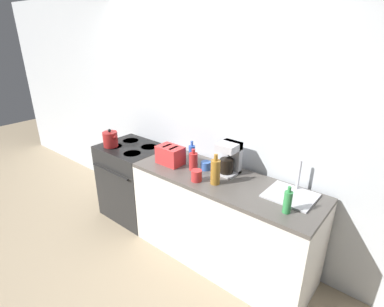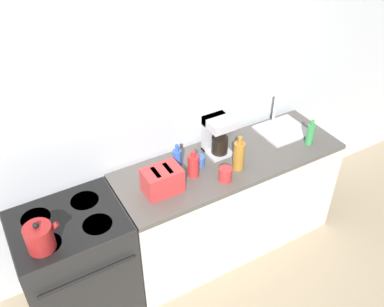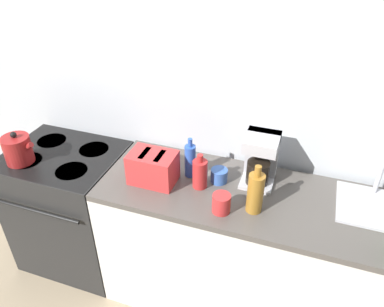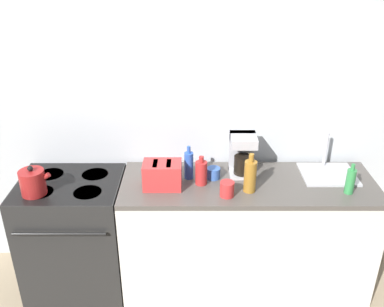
{
  "view_description": "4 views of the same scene",
  "coord_description": "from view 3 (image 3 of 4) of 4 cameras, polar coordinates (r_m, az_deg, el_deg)",
  "views": [
    {
      "loc": [
        1.98,
        -1.75,
        2.2
      ],
      "look_at": [
        0.2,
        0.4,
        1.03
      ],
      "focal_mm": 28.0,
      "sensor_mm": 36.0,
      "label": 1
    },
    {
      "loc": [
        -0.9,
        -1.79,
        2.95
      ],
      "look_at": [
        0.33,
        0.35,
        1.07
      ],
      "focal_mm": 40.0,
      "sensor_mm": 36.0,
      "label": 2
    },
    {
      "loc": [
        0.82,
        -1.31,
        2.26
      ],
      "look_at": [
        0.22,
        0.4,
        1.06
      ],
      "focal_mm": 35.0,
      "sensor_mm": 36.0,
      "label": 3
    },
    {
      "loc": [
        0.24,
        -2.33,
        2.46
      ],
      "look_at": [
        0.23,
        0.36,
        1.13
      ],
      "focal_mm": 40.0,
      "sensor_mm": 36.0,
      "label": 4
    }
  ],
  "objects": [
    {
      "name": "bottle_red",
      "position": [
        2.1,
        1.22,
        -3.06
      ],
      "size": [
        0.08,
        0.08,
        0.21
      ],
      "color": "#B72828",
      "rests_on": "counter_block"
    },
    {
      "name": "coffee_maker",
      "position": [
        2.14,
        10.4,
        -0.61
      ],
      "size": [
        0.18,
        0.2,
        0.31
      ],
      "color": "#B7B7BC",
      "rests_on": "counter_block"
    },
    {
      "name": "toaster",
      "position": [
        2.15,
        -5.97,
        -2.14
      ],
      "size": [
        0.26,
        0.18,
        0.18
      ],
      "color": "red",
      "rests_on": "counter_block"
    },
    {
      "name": "bottle_blue",
      "position": [
        2.18,
        -0.28,
        -1.03
      ],
      "size": [
        0.06,
        0.06,
        0.25
      ],
      "color": "#2D56B7",
      "rests_on": "counter_block"
    },
    {
      "name": "counter_block",
      "position": [
        2.43,
        9.15,
        -14.8
      ],
      "size": [
        1.82,
        0.63,
        0.92
      ],
      "color": "silver",
      "rests_on": "ground_plane"
    },
    {
      "name": "cup_red",
      "position": [
        1.96,
        4.49,
        -7.57
      ],
      "size": [
        0.1,
        0.1,
        0.11
      ],
      "color": "red",
      "rests_on": "counter_block"
    },
    {
      "name": "stove",
      "position": [
        2.82,
        -17.67,
        -7.76
      ],
      "size": [
        0.74,
        0.64,
        0.92
      ],
      "color": "black",
      "rests_on": "ground_plane"
    },
    {
      "name": "wall_back",
      "position": [
        2.36,
        -2.88,
        9.5
      ],
      "size": [
        8.0,
        0.05,
        2.6
      ],
      "color": "silver",
      "rests_on": "ground_plane"
    },
    {
      "name": "bottle_amber",
      "position": [
        1.95,
        9.64,
        -5.87
      ],
      "size": [
        0.09,
        0.09,
        0.28
      ],
      "color": "#9E6B23",
      "rests_on": "counter_block"
    },
    {
      "name": "sink_tray",
      "position": [
        2.22,
        26.16,
        -7.11
      ],
      "size": [
        0.39,
        0.34,
        0.28
      ],
      "color": "#B7B7BC",
      "rests_on": "counter_block"
    },
    {
      "name": "kettle",
      "position": [
        2.54,
        -25.0,
        0.57
      ],
      "size": [
        0.21,
        0.17,
        0.21
      ],
      "color": "maroon",
      "rests_on": "stove"
    },
    {
      "name": "cup_blue",
      "position": [
        2.17,
        4.15,
        -3.36
      ],
      "size": [
        0.1,
        0.1,
        0.08
      ],
      "color": "#3860B2",
      "rests_on": "counter_block"
    }
  ]
}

